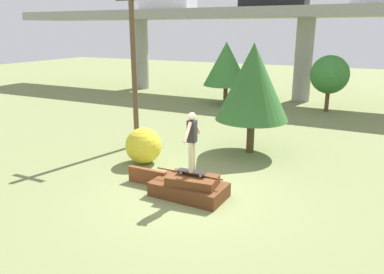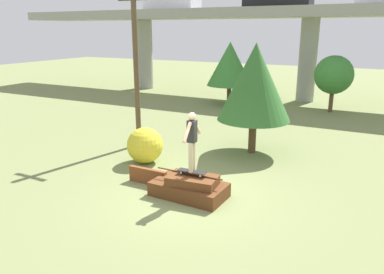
% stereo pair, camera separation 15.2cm
% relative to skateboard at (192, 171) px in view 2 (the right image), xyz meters
% --- Properties ---
extents(ground_plane, '(80.00, 80.00, 0.00)m').
position_rel_skateboard_xyz_m(ground_plane, '(-0.11, 0.04, -0.76)').
color(ground_plane, olive).
extents(scrap_pile, '(2.07, 1.18, 0.68)m').
position_rel_skateboard_xyz_m(scrap_pile, '(-0.08, 0.02, -0.49)').
color(scrap_pile, '#5B3319').
rests_on(scrap_pile, ground_plane).
extents(scrap_plank_loose, '(1.26, 0.13, 0.48)m').
position_rel_skateboard_xyz_m(scrap_plank_loose, '(-1.59, 0.23, -0.52)').
color(scrap_plank_loose, brown).
rests_on(scrap_plank_loose, ground_plane).
extents(skateboard, '(0.82, 0.27, 0.09)m').
position_rel_skateboard_xyz_m(skateboard, '(0.00, 0.00, 0.00)').
color(skateboard, black).
rests_on(skateboard, scrap_pile).
extents(skater, '(0.23, 1.06, 1.61)m').
position_rel_skateboard_xyz_m(skater, '(-0.00, 0.00, 0.94)').
color(skater, '#C6B78E').
rests_on(skater, skateboard).
extents(highway_overpass, '(44.00, 4.19, 5.73)m').
position_rel_skateboard_xyz_m(highway_overpass, '(-0.11, 15.98, 4.26)').
color(highway_overpass, gray).
rests_on(highway_overpass, ground_plane).
extents(car_on_overpass_mid, '(3.85, 1.69, 1.44)m').
position_rel_skateboard_xyz_m(car_on_overpass_mid, '(-9.86, 15.97, 5.56)').
color(car_on_overpass_mid, silver).
rests_on(car_on_overpass_mid, highway_overpass).
extents(utility_pole, '(1.30, 0.20, 6.08)m').
position_rel_skateboard_xyz_m(utility_pole, '(-4.08, 3.34, 2.41)').
color(utility_pole, brown).
rests_on(utility_pole, ground_plane).
extents(tree_behind_left, '(2.64, 2.64, 4.00)m').
position_rel_skateboard_xyz_m(tree_behind_left, '(0.21, 4.48, 1.86)').
color(tree_behind_left, '#4C3823').
rests_on(tree_behind_left, ground_plane).
extents(tree_behind_right, '(2.08, 2.08, 3.10)m').
position_rel_skateboard_xyz_m(tree_behind_right, '(1.81, 13.32, 1.29)').
color(tree_behind_right, brown).
rests_on(tree_behind_right, ground_plane).
extents(tree_mid_back, '(2.73, 2.73, 3.73)m').
position_rel_skateboard_xyz_m(tree_mid_back, '(-4.04, 12.81, 1.68)').
color(tree_mid_back, brown).
rests_on(tree_mid_back, ground_plane).
extents(bush_yellow_flowering, '(1.24, 1.24, 1.24)m').
position_rel_skateboard_xyz_m(bush_yellow_flowering, '(-2.71, 1.75, -0.14)').
color(bush_yellow_flowering, gold).
rests_on(bush_yellow_flowering, ground_plane).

